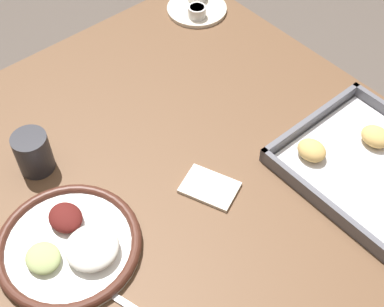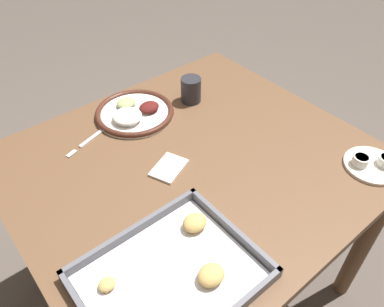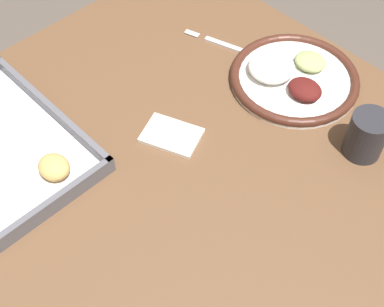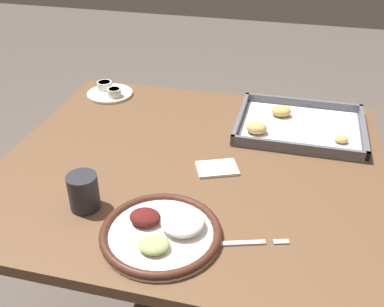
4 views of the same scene
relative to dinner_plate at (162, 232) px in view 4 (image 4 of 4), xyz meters
name	(u,v)px [view 4 (image 4 of 4)]	position (x,y,z in m)	size (l,w,h in m)	color
dining_table	(191,193)	(-0.01, 0.30, -0.12)	(1.05, 0.94, 0.73)	brown
dinner_plate	(162,232)	(0.00, 0.00, 0.00)	(0.27, 0.27, 0.05)	white
fork	(236,243)	(0.16, 0.01, -0.01)	(0.21, 0.08, 0.00)	silver
saucer_plate	(110,92)	(-0.41, 0.66, 0.00)	(0.16, 0.16, 0.04)	beige
baking_tray	(296,126)	(0.26, 0.57, 0.00)	(0.39, 0.31, 0.04)	#595960
drinking_cup	(84,192)	(-0.21, 0.05, 0.03)	(0.07, 0.07, 0.09)	#28282D
napkin	(217,168)	(0.07, 0.29, -0.01)	(0.13, 0.11, 0.01)	silver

